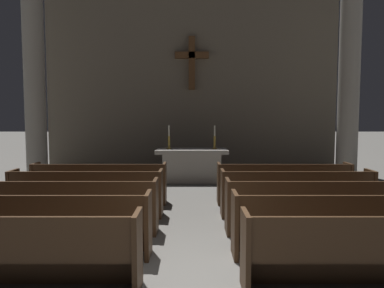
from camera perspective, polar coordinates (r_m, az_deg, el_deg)
name	(u,v)px	position (r m, az deg, el deg)	size (l,w,h in m)	color
pew_left_row_1	(9,252)	(4.97, -26.28, -14.63)	(3.06, 0.50, 0.95)	#422B19
pew_left_row_2	(45,225)	(5.91, -21.57, -11.42)	(3.06, 0.50, 0.95)	#422B19
pew_left_row_3	(70,206)	(6.89, -18.24, -9.06)	(3.06, 0.50, 0.95)	#422B19
pew_left_row_4	(87,193)	(7.89, -15.78, -7.27)	(3.06, 0.50, 0.95)	#422B19
pew_left_row_5	(100,183)	(8.91, -13.89, -5.87)	(3.06, 0.50, 0.95)	#422B19
pew_right_row_1	(375,252)	(4.97, 26.21, -14.65)	(3.06, 0.50, 0.95)	#422B19
pew_right_row_2	(338,225)	(5.91, 21.52, -11.43)	(3.06, 0.50, 0.95)	#422B19
pew_right_row_3	(314,206)	(6.88, 18.21, -9.06)	(3.06, 0.50, 0.95)	#422B19
pew_right_row_4	(297,193)	(7.89, 15.76, -7.27)	(3.06, 0.50, 0.95)	#422B19
pew_right_row_5	(284,183)	(8.91, 13.88, -5.88)	(3.06, 0.50, 0.95)	#422B19
column_left_second	(35,76)	(12.32, -22.96, 9.59)	(0.93, 0.93, 6.62)	#9E998E
column_right_second	(349,76)	(12.32, 22.98, 9.59)	(0.93, 0.93, 6.62)	#9E998E
altar	(192,164)	(11.46, 0.00, -3.14)	(2.20, 0.90, 1.01)	#A8A399
candlestick_left	(169,141)	(11.41, -3.51, 0.40)	(0.16, 0.16, 0.72)	#B79338
candlestick_right	(215,141)	(11.41, 3.52, 0.40)	(0.16, 0.16, 0.72)	#B79338
apse_with_cross	(192,74)	(13.74, 0.01, 10.70)	(10.47, 0.47, 7.07)	#706656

